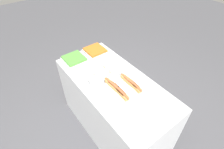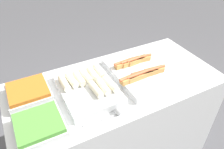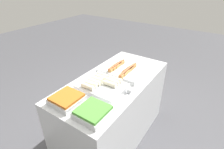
{
  "view_description": "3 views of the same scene",
  "coord_description": "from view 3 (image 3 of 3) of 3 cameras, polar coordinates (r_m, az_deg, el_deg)",
  "views": [
    {
      "loc": [
        1.07,
        -0.84,
        2.19
      ],
      "look_at": [
        -0.03,
        0.0,
        0.95
      ],
      "focal_mm": 28.0,
      "sensor_mm": 36.0,
      "label": 1
    },
    {
      "loc": [
        -0.57,
        -1.03,
        1.83
      ],
      "look_at": [
        -0.03,
        0.0,
        0.95
      ],
      "focal_mm": 35.0,
      "sensor_mm": 36.0,
      "label": 2
    },
    {
      "loc": [
        -1.36,
        -0.9,
        1.87
      ],
      "look_at": [
        -0.03,
        0.0,
        0.95
      ],
      "focal_mm": 28.0,
      "sensor_mm": 36.0,
      "label": 3
    }
  ],
  "objects": [
    {
      "name": "tray_side_back",
      "position": [
        1.62,
        -14.52,
        -7.84
      ],
      "size": [
        0.26,
        0.25,
        0.07
      ],
      "color": "silver",
      "rests_on": "counter"
    },
    {
      "name": "tray_hotdogs",
      "position": [
        2.01,
        3.14,
        1.19
      ],
      "size": [
        0.36,
        0.5,
        0.1
      ],
      "color": "silver",
      "rests_on": "counter"
    },
    {
      "name": "counter",
      "position": [
        2.17,
        0.49,
        -11.55
      ],
      "size": [
        1.48,
        0.7,
        0.87
      ],
      "color": "silver",
      "rests_on": "ground_plane"
    },
    {
      "name": "serving_spoon_near",
      "position": [
        1.68,
        5.32,
        -5.78
      ],
      "size": [
        0.25,
        0.05,
        0.05
      ],
      "color": "#B2B5BA",
      "rests_on": "counter"
    },
    {
      "name": "tray_side_front",
      "position": [
        1.45,
        -6.18,
        -12.16
      ],
      "size": [
        0.26,
        0.25,
        0.07
      ],
      "color": "silver",
      "rests_on": "counter"
    },
    {
      "name": "ground_plane",
      "position": [
        2.48,
        0.45,
        -19.14
      ],
      "size": [
        12.0,
        12.0,
        0.0
      ],
      "primitive_type": "plane",
      "color": "#4C4C51"
    },
    {
      "name": "tray_wraps",
      "position": [
        1.75,
        -3.37,
        -3.53
      ],
      "size": [
        0.34,
        0.46,
        0.1
      ],
      "color": "silver",
      "rests_on": "counter"
    }
  ]
}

